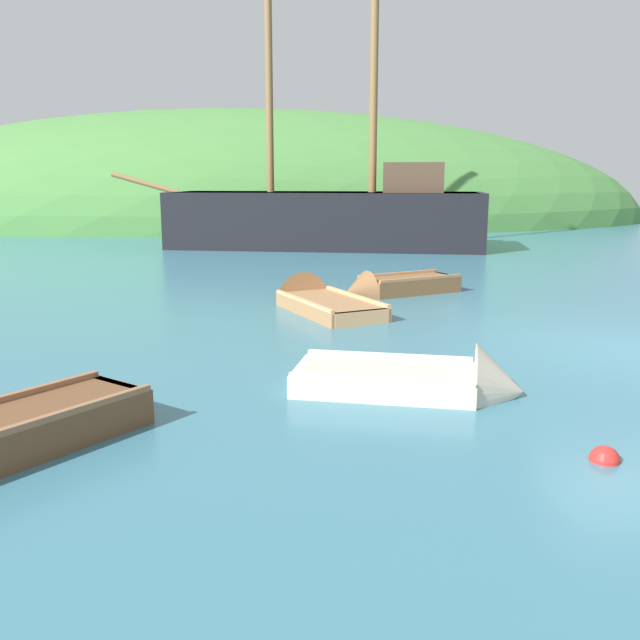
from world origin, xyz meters
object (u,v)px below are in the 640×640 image
(rowboat_outer_left, at_px, (429,386))
(buoy_red, at_px, (604,461))
(sailing_ship, at_px, (329,225))
(rowboat_outer_right, at_px, (316,304))
(rowboat_far, at_px, (394,289))

(rowboat_outer_left, height_order, buoy_red, rowboat_outer_left)
(sailing_ship, xyz_separation_m, rowboat_outer_right, (-1.36, -12.60, -0.80))
(sailing_ship, height_order, buoy_red, sailing_ship)
(rowboat_outer_right, bearing_deg, buoy_red, 173.65)
(rowboat_outer_left, height_order, rowboat_far, rowboat_outer_left)
(rowboat_outer_right, xyz_separation_m, rowboat_outer_left, (1.06, -5.96, 0.00))
(rowboat_outer_right, distance_m, buoy_red, 8.56)
(sailing_ship, relative_size, rowboat_outer_left, 4.71)
(sailing_ship, height_order, rowboat_far, sailing_ship)
(rowboat_outer_right, distance_m, rowboat_outer_left, 6.05)
(rowboat_far, bearing_deg, rowboat_outer_left, 59.22)
(rowboat_outer_right, relative_size, buoy_red, 11.83)
(rowboat_outer_right, bearing_deg, rowboat_outer_left, 168.20)
(rowboat_outer_right, distance_m, rowboat_far, 2.56)
(rowboat_outer_right, height_order, rowboat_far, rowboat_outer_right)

